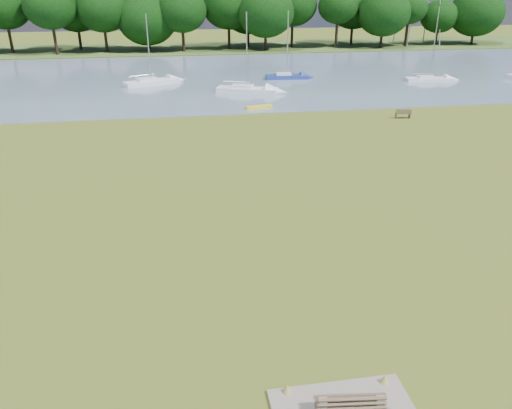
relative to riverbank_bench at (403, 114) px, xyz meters
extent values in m
plane|color=brown|center=(-16.24, -18.21, -0.44)|extent=(220.00, 220.00, 0.00)
cube|color=slate|center=(-16.24, 23.79, -0.44)|extent=(220.00, 40.00, 0.10)
cube|color=#4C6626|center=(-16.24, 53.79, -0.44)|extent=(220.00, 20.00, 0.40)
cube|color=gray|center=(-17.04, -32.12, 0.33)|extent=(0.26, 0.22, 0.59)
cube|color=gray|center=(-15.43, -32.30, 0.33)|extent=(0.26, 0.22, 0.59)
cube|color=brown|center=(-16.25, -32.29, 0.47)|extent=(1.94, 0.36, 0.47)
cube|color=brown|center=(-16.20, -31.85, 0.15)|extent=(1.98, 0.65, 0.04)
cube|color=brown|center=(-16.23, -32.12, 0.47)|extent=(1.94, 0.36, 0.47)
cube|color=brown|center=(-0.60, 0.16, -0.22)|extent=(0.14, 0.43, 0.44)
cube|color=brown|center=(0.62, -0.04, -0.22)|extent=(0.14, 0.43, 0.44)
cube|color=brown|center=(0.01, 0.06, 0.00)|extent=(1.47, 0.65, 0.05)
cube|color=brown|center=(-0.02, -0.12, 0.22)|extent=(1.41, 0.28, 0.43)
cube|color=yellow|center=(-12.36, 5.79, -0.26)|extent=(2.69, 1.11, 0.26)
cylinder|color=black|center=(-46.24, 49.79, 1.55)|extent=(0.51, 0.51, 3.58)
ellipsoid|color=black|center=(-46.24, 49.79, 5.92)|extent=(9.12, 9.12, 7.76)
cylinder|color=black|center=(-39.24, 49.79, 1.69)|extent=(0.51, 0.51, 3.87)
ellipsoid|color=black|center=(-39.24, 49.79, 6.42)|extent=(7.10, 7.10, 6.03)
cylinder|color=black|center=(-32.24, 49.79, 1.84)|extent=(0.51, 0.51, 4.16)
ellipsoid|color=black|center=(-32.24, 49.79, 6.93)|extent=(8.11, 8.11, 6.89)
cylinder|color=black|center=(-25.24, 49.79, 1.40)|extent=(0.51, 0.51, 3.28)
ellipsoid|color=black|center=(-25.24, 49.79, 5.42)|extent=(9.12, 9.12, 7.76)
cylinder|color=black|center=(-18.24, 49.79, 1.55)|extent=(0.51, 0.51, 3.58)
ellipsoid|color=black|center=(-18.24, 49.79, 5.92)|extent=(7.10, 7.10, 6.03)
cylinder|color=black|center=(-11.24, 49.79, 1.69)|extent=(0.51, 0.51, 3.87)
ellipsoid|color=black|center=(-11.24, 49.79, 6.42)|extent=(8.11, 8.11, 6.89)
cylinder|color=black|center=(-4.24, 49.79, 1.84)|extent=(0.51, 0.51, 4.16)
ellipsoid|color=black|center=(-4.24, 49.79, 6.93)|extent=(9.12, 9.12, 7.76)
cylinder|color=black|center=(2.76, 49.79, 1.40)|extent=(0.51, 0.51, 3.28)
ellipsoid|color=black|center=(2.76, 49.79, 5.42)|extent=(7.10, 7.10, 6.03)
cylinder|color=black|center=(9.76, 49.79, 1.55)|extent=(0.51, 0.51, 3.58)
ellipsoid|color=black|center=(9.76, 49.79, 5.92)|extent=(8.11, 8.11, 6.89)
cylinder|color=black|center=(16.76, 49.79, 1.69)|extent=(0.51, 0.51, 3.87)
ellipsoid|color=black|center=(16.76, 49.79, 6.42)|extent=(9.12, 9.12, 7.76)
cylinder|color=black|center=(23.76, 49.79, 1.84)|extent=(0.51, 0.51, 4.16)
ellipsoid|color=black|center=(23.76, 49.79, 6.93)|extent=(7.10, 7.10, 6.03)
cylinder|color=black|center=(30.76, 49.79, 1.40)|extent=(0.51, 0.51, 3.28)
ellipsoid|color=black|center=(30.76, 49.79, 5.42)|extent=(8.11, 8.11, 6.89)
cylinder|color=black|center=(37.76, 49.79, 1.55)|extent=(0.51, 0.51, 3.58)
ellipsoid|color=black|center=(37.76, 49.79, 5.92)|extent=(9.12, 9.12, 7.76)
cube|color=navy|center=(-6.21, 20.89, -0.04)|extent=(5.42, 1.80, 0.70)
cube|color=white|center=(-6.64, 20.92, 0.39)|extent=(1.94, 1.28, 0.45)
cylinder|color=#A5A8AD|center=(-6.21, 20.89, 3.92)|extent=(0.12, 0.12, 7.61)
cube|color=white|center=(-23.10, 19.78, 0.00)|extent=(6.77, 4.46, 0.77)
cube|color=white|center=(-23.57, 19.56, 0.47)|extent=(2.71, 2.29, 0.50)
cylinder|color=#A5A8AD|center=(-23.10, 19.78, 3.91)|extent=(0.13, 0.13, 7.48)
cube|color=white|center=(-12.41, 13.56, -0.03)|extent=(7.00, 4.22, 0.71)
cube|color=white|center=(-12.91, 13.76, 0.40)|extent=(2.75, 2.25, 0.46)
cylinder|color=#A5A8AD|center=(-12.41, 13.56, 4.09)|extent=(0.12, 0.12, 7.93)
cube|color=white|center=(10.93, 16.44, -0.09)|extent=(5.86, 2.32, 0.60)
cube|color=white|center=(10.48, 16.50, 0.28)|extent=(2.14, 1.50, 0.39)
cylinder|color=#A5A8AD|center=(10.93, 16.44, 4.16)|extent=(0.10, 0.10, 8.23)
camera|label=1|loc=(-20.56, -42.02, 11.18)|focal=35.00mm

